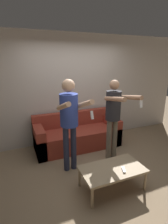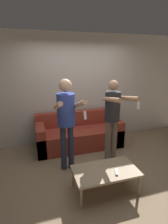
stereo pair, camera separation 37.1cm
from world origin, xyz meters
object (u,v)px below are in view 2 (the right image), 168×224
couch (79,135)px  remote_on_table (117,172)px  person_standing_right (113,113)px  coffee_table (105,172)px  person_standing_left (66,115)px

couch → remote_on_table: couch is taller
person_standing_right → coffee_table: person_standing_right is taller
person_standing_left → coffee_table: bearing=-58.4°
person_standing_left → coffee_table: 1.18m
couch → coffee_table: (0.01, -1.64, 0.06)m
coffee_table → remote_on_table: bearing=-41.5°
couch → person_standing_right: (0.46, -0.88, 0.78)m
person_standing_right → remote_on_table: (-0.32, -0.88, -0.67)m
person_standing_left → remote_on_table: bearing=-55.6°
person_standing_left → person_standing_right: bearing=-0.3°
person_standing_right → remote_on_table: person_standing_right is taller
person_standing_left → coffee_table: person_standing_left is taller
couch → person_standing_left: person_standing_left is taller
person_standing_right → coffee_table: size_ratio=1.65×
person_standing_right → coffee_table: (-0.45, -0.76, -0.72)m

